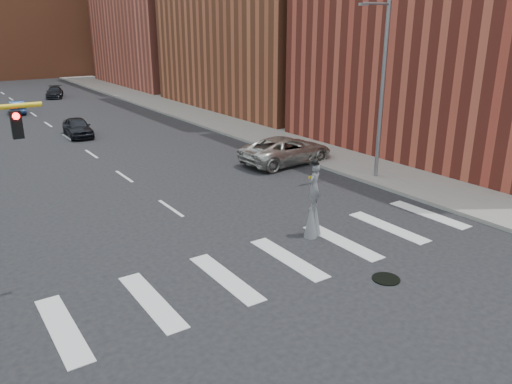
# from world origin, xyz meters

# --- Properties ---
(ground_plane) EXTENTS (160.00, 160.00, 0.00)m
(ground_plane) POSITION_xyz_m (0.00, 0.00, 0.00)
(ground_plane) COLOR black
(ground_plane) RESTS_ON ground
(sidewalk_right) EXTENTS (5.00, 90.00, 0.18)m
(sidewalk_right) POSITION_xyz_m (12.50, 25.00, 0.09)
(sidewalk_right) COLOR gray
(sidewalk_right) RESTS_ON ground
(manhole) EXTENTS (0.90, 0.90, 0.04)m
(manhole) POSITION_xyz_m (3.00, -2.00, 0.02)
(manhole) COLOR black
(manhole) RESTS_ON ground
(building_far) EXTENTS (16.00, 22.00, 20.00)m
(building_far) POSITION_xyz_m (22.00, 54.00, 10.00)
(building_far) COLOR #B65443
(building_far) RESTS_ON ground
(building_backdrop) EXTENTS (26.00, 14.00, 18.00)m
(building_backdrop) POSITION_xyz_m (6.00, 78.00, 9.00)
(building_backdrop) COLOR #984D30
(building_backdrop) RESTS_ON ground
(streetlight) EXTENTS (2.05, 0.20, 9.00)m
(streetlight) POSITION_xyz_m (10.90, 6.00, 4.90)
(streetlight) COLOR slate
(streetlight) RESTS_ON ground
(stilt_performer) EXTENTS (0.81, 0.64, 3.11)m
(stilt_performer) POSITION_xyz_m (3.31, 2.07, 1.24)
(stilt_performer) COLOR #352315
(stilt_performer) RESTS_ON ground
(suv_crossing) EXTENTS (5.91, 2.97, 1.61)m
(suv_crossing) POSITION_xyz_m (9.00, 11.25, 0.80)
(suv_crossing) COLOR #B5B2AB
(suv_crossing) RESTS_ON ground
(car_near) EXTENTS (1.84, 4.16, 1.39)m
(car_near) POSITION_xyz_m (0.79, 25.81, 0.70)
(car_near) COLOR black
(car_near) RESTS_ON ground
(car_mid) EXTENTS (1.61, 3.74, 1.20)m
(car_mid) POSITION_xyz_m (-1.10, 39.17, 0.60)
(car_mid) COLOR navy
(car_mid) RESTS_ON ground
(car_far) EXTENTS (2.81, 4.47, 1.21)m
(car_far) POSITION_xyz_m (4.35, 48.40, 0.60)
(car_far) COLOR black
(car_far) RESTS_ON ground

